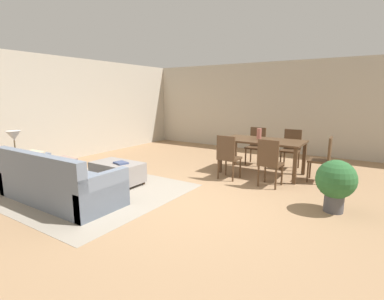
{
  "coord_description": "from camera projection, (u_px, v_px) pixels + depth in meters",
  "views": [
    {
      "loc": [
        2.51,
        -3.79,
        1.73
      ],
      "look_at": [
        -0.36,
        0.63,
        0.72
      ],
      "focal_mm": 26.94,
      "sensor_mm": 36.0,
      "label": 1
    }
  ],
  "objects": [
    {
      "name": "area_rug",
      "position": [
        93.0,
        191.0,
        5.25
      ],
      "size": [
        3.0,
        2.8,
        0.01
      ],
      "primitive_type": "cube",
      "color": "gray",
      "rests_on": "ground_plane"
    },
    {
      "name": "ottoman_table",
      "position": [
        118.0,
        172.0,
        5.63
      ],
      "size": [
        1.0,
        0.6,
        0.44
      ],
      "color": "gray",
      "rests_on": "ground_plane"
    },
    {
      "name": "vase_centerpiece",
      "position": [
        259.0,
        134.0,
        6.37
      ],
      "size": [
        0.1,
        0.1,
        0.24
      ],
      "primitive_type": "cylinder",
      "color": "#B26659",
      "rests_on": "dining_table"
    },
    {
      "name": "table_lamp",
      "position": [
        14.0,
        137.0,
        5.41
      ],
      "size": [
        0.26,
        0.26,
        0.53
      ],
      "color": "brown",
      "rests_on": "side_table"
    },
    {
      "name": "book_on_ottoman",
      "position": [
        121.0,
        163.0,
        5.49
      ],
      "size": [
        0.3,
        0.26,
        0.03
      ],
      "primitive_type": "cube",
      "rotation": [
        0.0,
        0.0,
        -0.24
      ],
      "color": "#3F4C72",
      "rests_on": "ottoman_table"
    },
    {
      "name": "dining_chair_head_east",
      "position": [
        324.0,
        157.0,
        5.71
      ],
      "size": [
        0.42,
        0.42,
        0.92
      ],
      "color": "#513823",
      "rests_on": "ground_plane"
    },
    {
      "name": "wall_back",
      "position": [
        281.0,
        108.0,
        8.66
      ],
      "size": [
        9.0,
        0.12,
        2.7
      ],
      "primitive_type": "cube",
      "color": "#BCB2A0",
      "rests_on": "ground_plane"
    },
    {
      "name": "potted_plant",
      "position": [
        336.0,
        182.0,
        4.25
      ],
      "size": [
        0.58,
        0.58,
        0.79
      ],
      "color": "#4C4C51",
      "rests_on": "ground_plane"
    },
    {
      "name": "wall_left",
      "position": [
        53.0,
        110.0,
        7.35
      ],
      "size": [
        0.12,
        11.0,
        2.7
      ],
      "primitive_type": "cube",
      "color": "#BCB2A0",
      "rests_on": "ground_plane"
    },
    {
      "name": "dining_chair_near_right",
      "position": [
        269.0,
        160.0,
        5.4
      ],
      "size": [
        0.42,
        0.42,
        0.92
      ],
      "color": "#513823",
      "rests_on": "ground_plane"
    },
    {
      "name": "dining_chair_near_left",
      "position": [
        228.0,
        155.0,
        5.9
      ],
      "size": [
        0.41,
        0.41,
        0.92
      ],
      "color": "#513823",
      "rests_on": "ground_plane"
    },
    {
      "name": "dining_chair_far_left",
      "position": [
        256.0,
        144.0,
        7.25
      ],
      "size": [
        0.4,
        0.4,
        0.92
      ],
      "color": "#513823",
      "rests_on": "ground_plane"
    },
    {
      "name": "side_table",
      "position": [
        17.0,
        164.0,
        5.51
      ],
      "size": [
        0.4,
        0.4,
        0.54
      ],
      "color": "olive",
      "rests_on": "ground_plane"
    },
    {
      "name": "couch",
      "position": [
        58.0,
        184.0,
        4.72
      ],
      "size": [
        2.23,
        0.91,
        0.86
      ],
      "color": "slate",
      "rests_on": "ground_plane"
    },
    {
      "name": "dining_chair_far_right",
      "position": [
        291.0,
        147.0,
        6.83
      ],
      "size": [
        0.41,
        0.41,
        0.92
      ],
      "color": "#513823",
      "rests_on": "ground_plane"
    },
    {
      "name": "ground_plane",
      "position": [
        190.0,
        200.0,
        4.79
      ],
      "size": [
        10.8,
        10.8,
        0.0
      ],
      "primitive_type": "plane",
      "color": "#9E7A56"
    },
    {
      "name": "dining_table",
      "position": [
        262.0,
        144.0,
        6.32
      ],
      "size": [
        1.75,
        0.93,
        0.76
      ],
      "color": "#513823",
      "rests_on": "ground_plane"
    }
  ]
}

